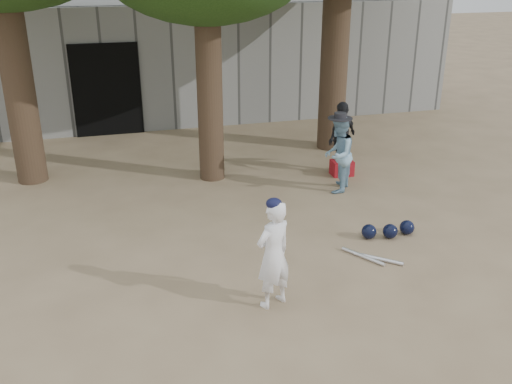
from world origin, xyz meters
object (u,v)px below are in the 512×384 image
object	(u,v)px
spectator_blue	(338,154)
spectator_dark	(342,138)
red_bag	(342,168)
boy_player	(273,254)

from	to	relation	value
spectator_blue	spectator_dark	distance (m)	1.02
spectator_blue	red_bag	xyz separation A→B (m)	(0.43, 0.74, -0.56)
boy_player	spectator_blue	distance (m)	3.99
spectator_dark	red_bag	size ratio (longest dim) A/B	3.45
red_bag	spectator_dark	bearing A→B (deg)	77.88
boy_player	red_bag	distance (m)	4.88
boy_player	red_bag	world-z (taller)	boy_player
boy_player	red_bag	bearing A→B (deg)	-148.84
boy_player	red_bag	size ratio (longest dim) A/B	3.34
spectator_dark	red_bag	xyz separation A→B (m)	(-0.04, -0.17, -0.57)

